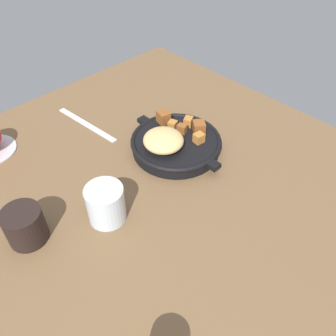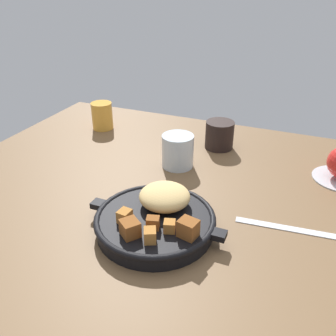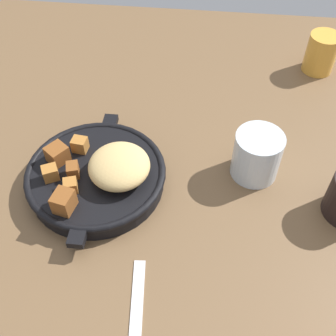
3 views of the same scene
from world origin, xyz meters
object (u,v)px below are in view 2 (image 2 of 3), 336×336
at_px(cast_iron_skillet, 157,218).
at_px(juice_glass_amber, 102,116).
at_px(butter_knife, 296,229).
at_px(water_glass_short, 179,151).
at_px(coffee_mug_dark, 219,135).

xyz_separation_m(cast_iron_skillet, juice_glass_amber, (-0.36, 0.39, 0.02)).
relative_size(butter_knife, water_glass_short, 2.76).
distance_m(cast_iron_skillet, water_glass_short, 0.26).
distance_m(coffee_mug_dark, juice_glass_amber, 0.37).
relative_size(cast_iron_skillet, juice_glass_amber, 3.32).
height_order(cast_iron_skillet, butter_knife, cast_iron_skillet).
bearing_deg(cast_iron_skillet, butter_knife, 22.13).
height_order(cast_iron_skillet, water_glass_short, water_glass_short).
bearing_deg(cast_iron_skillet, juice_glass_amber, 132.38).
xyz_separation_m(water_glass_short, juice_glass_amber, (-0.30, 0.14, -0.00)).
bearing_deg(water_glass_short, cast_iron_skillet, -78.09).
height_order(butter_knife, water_glass_short, water_glass_short).
relative_size(cast_iron_skillet, butter_knife, 1.20).
xyz_separation_m(butter_knife, coffee_mug_dark, (-0.23, 0.29, 0.04)).
height_order(butter_knife, coffee_mug_dark, coffee_mug_dark).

